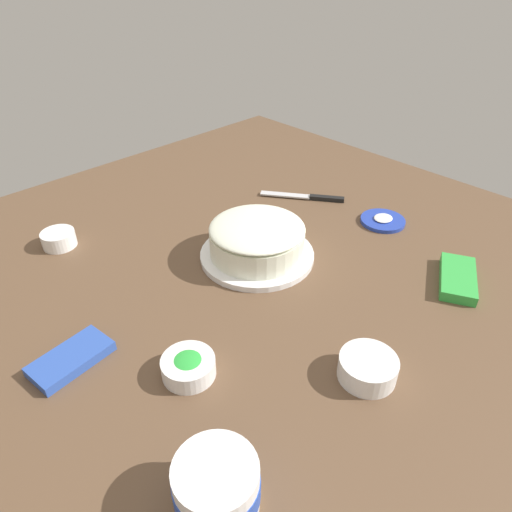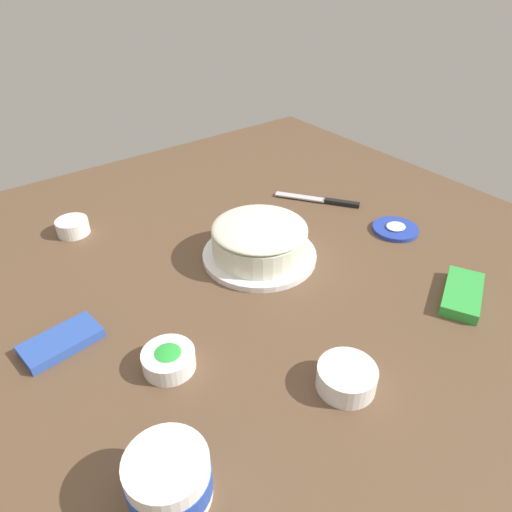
{
  "view_description": "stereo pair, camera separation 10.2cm",
  "coord_description": "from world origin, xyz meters",
  "px_view_note": "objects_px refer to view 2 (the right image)",
  "views": [
    {
      "loc": [
        -0.56,
        -0.58,
        0.62
      ],
      "look_at": [
        0.02,
        0.02,
        0.04
      ],
      "focal_mm": 32.57,
      "sensor_mm": 36.0,
      "label": 1
    },
    {
      "loc": [
        -0.49,
        -0.65,
        0.62
      ],
      "look_at": [
        0.02,
        0.02,
        0.04
      ],
      "focal_mm": 32.57,
      "sensor_mm": 36.0,
      "label": 2
    }
  ],
  "objects_px": {
    "candy_box_upper": "(61,342)",
    "sprinkle_bowl_green": "(169,359)",
    "sprinkle_bowl_pink": "(73,226)",
    "frosting_tub_lid": "(395,229)",
    "frosting_tub": "(168,478)",
    "candy_box_lower": "(462,294)",
    "spreading_knife": "(324,200)",
    "sprinkle_bowl_orange": "(347,377)",
    "frosted_cake": "(259,242)"
  },
  "relations": [
    {
      "from": "candy_box_upper",
      "to": "sprinkle_bowl_green",
      "type": "bearing_deg",
      "value": -58.62
    },
    {
      "from": "sprinkle_bowl_pink",
      "to": "frosting_tub_lid",
      "type": "bearing_deg",
      "value": -36.55
    },
    {
      "from": "frosting_tub",
      "to": "candy_box_lower",
      "type": "relative_size",
      "value": 0.75
    },
    {
      "from": "candy_box_lower",
      "to": "candy_box_upper",
      "type": "xyz_separation_m",
      "value": [
        -0.7,
        0.36,
        -0.0
      ]
    },
    {
      "from": "spreading_knife",
      "to": "candy_box_upper",
      "type": "distance_m",
      "value": 0.77
    },
    {
      "from": "frosting_tub_lid",
      "to": "sprinkle_bowl_orange",
      "type": "distance_m",
      "value": 0.53
    },
    {
      "from": "frosting_tub",
      "to": "candy_box_upper",
      "type": "distance_m",
      "value": 0.37
    },
    {
      "from": "frosting_tub",
      "to": "spreading_knife",
      "type": "height_order",
      "value": "frosting_tub"
    },
    {
      "from": "sprinkle_bowl_green",
      "to": "candy_box_lower",
      "type": "distance_m",
      "value": 0.6
    },
    {
      "from": "spreading_knife",
      "to": "sprinkle_bowl_pink",
      "type": "relative_size",
      "value": 2.6
    },
    {
      "from": "sprinkle_bowl_pink",
      "to": "candy_box_upper",
      "type": "distance_m",
      "value": 0.4
    },
    {
      "from": "frosting_tub",
      "to": "candy_box_lower",
      "type": "distance_m",
      "value": 0.67
    },
    {
      "from": "frosting_tub_lid",
      "to": "sprinkle_bowl_green",
      "type": "height_order",
      "value": "sprinkle_bowl_green"
    },
    {
      "from": "frosted_cake",
      "to": "frosting_tub_lid",
      "type": "relative_size",
      "value": 2.3
    },
    {
      "from": "spreading_knife",
      "to": "candy_box_upper",
      "type": "height_order",
      "value": "candy_box_upper"
    },
    {
      "from": "sprinkle_bowl_green",
      "to": "candy_box_lower",
      "type": "height_order",
      "value": "sprinkle_bowl_green"
    },
    {
      "from": "candy_box_lower",
      "to": "frosting_tub",
      "type": "bearing_deg",
      "value": 152.99
    },
    {
      "from": "candy_box_lower",
      "to": "candy_box_upper",
      "type": "height_order",
      "value": "candy_box_lower"
    },
    {
      "from": "frosting_tub_lid",
      "to": "candy_box_lower",
      "type": "height_order",
      "value": "candy_box_lower"
    },
    {
      "from": "frosted_cake",
      "to": "sprinkle_bowl_green",
      "type": "height_order",
      "value": "frosted_cake"
    },
    {
      "from": "frosted_cake",
      "to": "frosting_tub_lid",
      "type": "bearing_deg",
      "value": -18.41
    },
    {
      "from": "sprinkle_bowl_pink",
      "to": "candy_box_upper",
      "type": "height_order",
      "value": "sprinkle_bowl_pink"
    },
    {
      "from": "frosting_tub_lid",
      "to": "candy_box_lower",
      "type": "xyz_separation_m",
      "value": [
        -0.1,
        -0.25,
        0.01
      ]
    },
    {
      "from": "frosting_tub_lid",
      "to": "candy_box_upper",
      "type": "bearing_deg",
      "value": 172.06
    },
    {
      "from": "frosted_cake",
      "to": "candy_box_lower",
      "type": "distance_m",
      "value": 0.44
    },
    {
      "from": "sprinkle_bowl_green",
      "to": "candy_box_lower",
      "type": "bearing_deg",
      "value": -19.47
    },
    {
      "from": "frosted_cake",
      "to": "sprinkle_bowl_orange",
      "type": "distance_m",
      "value": 0.4
    },
    {
      "from": "sprinkle_bowl_pink",
      "to": "candy_box_lower",
      "type": "distance_m",
      "value": 0.91
    },
    {
      "from": "spreading_knife",
      "to": "sprinkle_bowl_pink",
      "type": "xyz_separation_m",
      "value": [
        -0.61,
        0.26,
        0.01
      ]
    },
    {
      "from": "sprinkle_bowl_orange",
      "to": "candy_box_upper",
      "type": "relative_size",
      "value": 0.72
    },
    {
      "from": "sprinkle_bowl_green",
      "to": "candy_box_upper",
      "type": "bearing_deg",
      "value": 128.64
    },
    {
      "from": "sprinkle_bowl_green",
      "to": "candy_box_upper",
      "type": "distance_m",
      "value": 0.21
    },
    {
      "from": "sprinkle_bowl_orange",
      "to": "frosted_cake",
      "type": "bearing_deg",
      "value": 73.37
    },
    {
      "from": "spreading_knife",
      "to": "sprinkle_bowl_green",
      "type": "distance_m",
      "value": 0.69
    },
    {
      "from": "frosting_tub_lid",
      "to": "candy_box_lower",
      "type": "relative_size",
      "value": 0.75
    },
    {
      "from": "spreading_knife",
      "to": "sprinkle_bowl_orange",
      "type": "xyz_separation_m",
      "value": [
        -0.42,
        -0.48,
        0.02
      ]
    },
    {
      "from": "spreading_knife",
      "to": "sprinkle_bowl_green",
      "type": "relative_size",
      "value": 2.22
    },
    {
      "from": "spreading_knife",
      "to": "candy_box_upper",
      "type": "xyz_separation_m",
      "value": [
        -0.76,
        -0.11,
        0.0
      ]
    },
    {
      "from": "candy_box_upper",
      "to": "sprinkle_bowl_pink",
      "type": "bearing_deg",
      "value": 60.3
    },
    {
      "from": "frosting_tub",
      "to": "sprinkle_bowl_pink",
      "type": "distance_m",
      "value": 0.74
    },
    {
      "from": "frosting_tub",
      "to": "spreading_knife",
      "type": "xyz_separation_m",
      "value": [
        0.74,
        0.47,
        -0.03
      ]
    },
    {
      "from": "frosting_tub_lid",
      "to": "sprinkle_bowl_green",
      "type": "distance_m",
      "value": 0.67
    },
    {
      "from": "spreading_knife",
      "to": "frosted_cake",
      "type": "bearing_deg",
      "value": -161.59
    },
    {
      "from": "frosted_cake",
      "to": "spreading_knife",
      "type": "xyz_separation_m",
      "value": [
        0.31,
        0.1,
        -0.04
      ]
    },
    {
      "from": "sprinkle_bowl_orange",
      "to": "candy_box_upper",
      "type": "distance_m",
      "value": 0.51
    },
    {
      "from": "frosting_tub_lid",
      "to": "spreading_knife",
      "type": "distance_m",
      "value": 0.22
    },
    {
      "from": "frosting_tub",
      "to": "spreading_knife",
      "type": "relative_size",
      "value": 0.55
    },
    {
      "from": "spreading_knife",
      "to": "candy_box_upper",
      "type": "relative_size",
      "value": 1.49
    },
    {
      "from": "frosted_cake",
      "to": "frosting_tub",
      "type": "distance_m",
      "value": 0.57
    },
    {
      "from": "sprinkle_bowl_orange",
      "to": "sprinkle_bowl_pink",
      "type": "bearing_deg",
      "value": 104.31
    }
  ]
}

